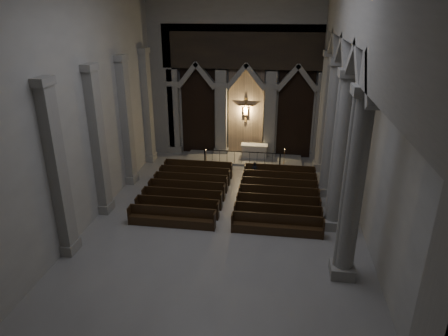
% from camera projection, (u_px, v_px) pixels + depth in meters
% --- Properties ---
extents(room, '(24.00, 24.10, 12.00)m').
position_uv_depth(room, '(222.00, 81.00, 17.11)').
color(room, gray).
rests_on(room, ground).
extents(sanctuary_wall, '(14.00, 0.77, 12.00)m').
position_uv_depth(sanctuary_wall, '(246.00, 67.00, 28.06)').
color(sanctuary_wall, gray).
rests_on(sanctuary_wall, ground).
extents(right_arcade, '(1.00, 24.00, 12.00)m').
position_uv_depth(right_arcade, '(350.00, 74.00, 17.51)').
color(right_arcade, gray).
rests_on(right_arcade, ground).
extents(left_pilasters, '(0.60, 13.00, 8.03)m').
position_uv_depth(left_pilasters, '(114.00, 133.00, 22.62)').
color(left_pilasters, gray).
rests_on(left_pilasters, ground).
extents(sanctuary_step, '(8.50, 2.60, 0.15)m').
position_uv_depth(sanctuary_step, '(243.00, 159.00, 29.66)').
color(sanctuary_step, gray).
rests_on(sanctuary_step, ground).
extents(altar, '(1.96, 0.79, 1.00)m').
position_uv_depth(altar, '(254.00, 151.00, 29.54)').
color(altar, beige).
rests_on(altar, sanctuary_step).
extents(altar_rail, '(5.47, 0.09, 1.08)m').
position_uv_depth(altar_rail, '(242.00, 156.00, 28.39)').
color(altar_rail, black).
rests_on(altar_rail, ground).
extents(candle_stand_left, '(0.21, 0.21, 1.24)m').
position_uv_depth(candle_stand_left, '(206.00, 161.00, 28.46)').
color(candle_stand_left, '#935F2D').
rests_on(candle_stand_left, ground).
extents(candle_stand_right, '(0.22, 0.22, 1.30)m').
position_uv_depth(candle_stand_right, '(284.00, 162.00, 28.34)').
color(candle_stand_right, '#935F2D').
rests_on(candle_stand_right, ground).
extents(pews, '(9.97, 7.22, 1.02)m').
position_uv_depth(pews, '(232.00, 195.00, 23.33)').
color(pews, black).
rests_on(pews, ground).
extents(worshipper, '(0.48, 0.37, 1.16)m').
position_uv_depth(worshipper, '(255.00, 171.00, 26.15)').
color(worshipper, black).
rests_on(worshipper, ground).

